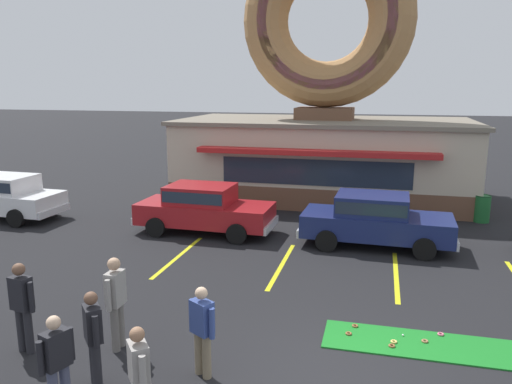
{
  "coord_description": "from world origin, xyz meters",
  "views": [
    {
      "loc": [
        0.59,
        -7.6,
        4.78
      ],
      "look_at": [
        -2.57,
        5.0,
        2.0
      ],
      "focal_mm": 35.0,
      "sensor_mm": 36.0,
      "label": 1
    }
  ],
  "objects_px": {
    "car_white": "(2,195)",
    "pedestrian_clipboard_woman": "(139,375)",
    "trash_bin": "(482,208)",
    "car_navy": "(375,218)",
    "pedestrian_hooded_kid": "(202,328)",
    "pedestrian_beanie_man": "(57,361)",
    "pedestrian_crossing_woman": "(93,335)",
    "pedestrian_leather_jacket_man": "(116,299)",
    "car_red": "(204,207)",
    "golf_ball": "(403,335)",
    "pedestrian_blue_sweater_man": "(22,303)"
  },
  "relations": [
    {
      "from": "car_navy",
      "to": "pedestrian_hooded_kid",
      "type": "height_order",
      "value": "car_navy"
    },
    {
      "from": "pedestrian_crossing_woman",
      "to": "pedestrian_hooded_kid",
      "type": "bearing_deg",
      "value": 23.4
    },
    {
      "from": "car_red",
      "to": "pedestrian_hooded_kid",
      "type": "height_order",
      "value": "car_red"
    },
    {
      "from": "pedestrian_beanie_man",
      "to": "pedestrian_crossing_woman",
      "type": "bearing_deg",
      "value": 81.38
    },
    {
      "from": "golf_ball",
      "to": "trash_bin",
      "type": "distance_m",
      "value": 9.9
    },
    {
      "from": "golf_ball",
      "to": "car_navy",
      "type": "xyz_separation_m",
      "value": [
        -0.66,
        5.63,
        0.82
      ]
    },
    {
      "from": "golf_ball",
      "to": "pedestrian_beanie_man",
      "type": "bearing_deg",
      "value": -144.23
    },
    {
      "from": "car_white",
      "to": "pedestrian_beanie_man",
      "type": "height_order",
      "value": "car_white"
    },
    {
      "from": "pedestrian_crossing_woman",
      "to": "trash_bin",
      "type": "distance_m",
      "value": 14.6
    },
    {
      "from": "golf_ball",
      "to": "trash_bin",
      "type": "height_order",
      "value": "trash_bin"
    },
    {
      "from": "pedestrian_crossing_woman",
      "to": "golf_ball",
      "type": "bearing_deg",
      "value": 30.1
    },
    {
      "from": "car_red",
      "to": "pedestrian_beanie_man",
      "type": "relative_size",
      "value": 2.94
    },
    {
      "from": "pedestrian_crossing_woman",
      "to": "car_red",
      "type": "bearing_deg",
      "value": 98.31
    },
    {
      "from": "car_white",
      "to": "pedestrian_crossing_woman",
      "type": "distance_m",
      "value": 12.39
    },
    {
      "from": "pedestrian_leather_jacket_man",
      "to": "car_white",
      "type": "bearing_deg",
      "value": 139.92
    },
    {
      "from": "car_white",
      "to": "pedestrian_blue_sweater_man",
      "type": "distance_m",
      "value": 10.67
    },
    {
      "from": "car_red",
      "to": "pedestrian_hooded_kid",
      "type": "relative_size",
      "value": 2.91
    },
    {
      "from": "car_navy",
      "to": "pedestrian_clipboard_woman",
      "type": "height_order",
      "value": "car_navy"
    },
    {
      "from": "car_white",
      "to": "pedestrian_hooded_kid",
      "type": "bearing_deg",
      "value": -36.48
    },
    {
      "from": "golf_ball",
      "to": "pedestrian_crossing_woman",
      "type": "relative_size",
      "value": 0.03
    },
    {
      "from": "pedestrian_leather_jacket_man",
      "to": "pedestrian_crossing_woman",
      "type": "distance_m",
      "value": 1.17
    },
    {
      "from": "car_navy",
      "to": "trash_bin",
      "type": "distance_m",
      "value": 5.29
    },
    {
      "from": "pedestrian_leather_jacket_man",
      "to": "pedestrian_beanie_man",
      "type": "xyz_separation_m",
      "value": [
        0.12,
        -1.91,
        -0.13
      ]
    },
    {
      "from": "pedestrian_clipboard_woman",
      "to": "golf_ball",
      "type": "bearing_deg",
      "value": 44.93
    },
    {
      "from": "car_red",
      "to": "golf_ball",
      "type": "bearing_deg",
      "value": -43.06
    },
    {
      "from": "pedestrian_clipboard_woman",
      "to": "trash_bin",
      "type": "relative_size",
      "value": 1.63
    },
    {
      "from": "car_white",
      "to": "pedestrian_clipboard_woman",
      "type": "distance_m",
      "value": 13.85
    },
    {
      "from": "car_white",
      "to": "trash_bin",
      "type": "relative_size",
      "value": 4.73
    },
    {
      "from": "golf_ball",
      "to": "pedestrian_blue_sweater_man",
      "type": "distance_m",
      "value": 7.13
    },
    {
      "from": "golf_ball",
      "to": "pedestrian_hooded_kid",
      "type": "xyz_separation_m",
      "value": [
        -3.31,
        -2.15,
        0.82
      ]
    },
    {
      "from": "pedestrian_hooded_kid",
      "to": "car_white",
      "type": "bearing_deg",
      "value": 143.52
    },
    {
      "from": "pedestrian_leather_jacket_man",
      "to": "car_red",
      "type": "bearing_deg",
      "value": 97.77
    },
    {
      "from": "golf_ball",
      "to": "car_red",
      "type": "relative_size",
      "value": 0.01
    },
    {
      "from": "pedestrian_leather_jacket_man",
      "to": "pedestrian_hooded_kid",
      "type": "bearing_deg",
      "value": -13.93
    },
    {
      "from": "pedestrian_hooded_kid",
      "to": "pedestrian_crossing_woman",
      "type": "distance_m",
      "value": 1.73
    },
    {
      "from": "pedestrian_blue_sweater_man",
      "to": "car_navy",
      "type": "bearing_deg",
      "value": 52.35
    },
    {
      "from": "car_red",
      "to": "pedestrian_beanie_man",
      "type": "bearing_deg",
      "value": -83.07
    },
    {
      "from": "golf_ball",
      "to": "pedestrian_leather_jacket_man",
      "type": "relative_size",
      "value": 0.02
    },
    {
      "from": "car_navy",
      "to": "trash_bin",
      "type": "bearing_deg",
      "value": 45.85
    },
    {
      "from": "car_red",
      "to": "pedestrian_leather_jacket_man",
      "type": "relative_size",
      "value": 2.6
    },
    {
      "from": "pedestrian_beanie_man",
      "to": "pedestrian_crossing_woman",
      "type": "relative_size",
      "value": 0.97
    },
    {
      "from": "car_navy",
      "to": "car_red",
      "type": "distance_m",
      "value": 5.49
    },
    {
      "from": "car_red",
      "to": "pedestrian_beanie_man",
      "type": "xyz_separation_m",
      "value": [
        1.14,
        -9.36,
        -0.01
      ]
    },
    {
      "from": "pedestrian_hooded_kid",
      "to": "pedestrian_beanie_man",
      "type": "relative_size",
      "value": 1.01
    },
    {
      "from": "pedestrian_hooded_kid",
      "to": "pedestrian_leather_jacket_man",
      "type": "height_order",
      "value": "pedestrian_leather_jacket_man"
    },
    {
      "from": "car_navy",
      "to": "pedestrian_beanie_man",
      "type": "relative_size",
      "value": 2.95
    },
    {
      "from": "golf_ball",
      "to": "pedestrian_hooded_kid",
      "type": "relative_size",
      "value": 0.03
    },
    {
      "from": "car_navy",
      "to": "car_white",
      "type": "height_order",
      "value": "same"
    },
    {
      "from": "golf_ball",
      "to": "pedestrian_leather_jacket_man",
      "type": "xyz_separation_m",
      "value": [
        -5.14,
        -1.7,
        0.94
      ]
    },
    {
      "from": "car_white",
      "to": "pedestrian_crossing_woman",
      "type": "xyz_separation_m",
      "value": [
        9.0,
        -8.52,
        0.02
      ]
    }
  ]
}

